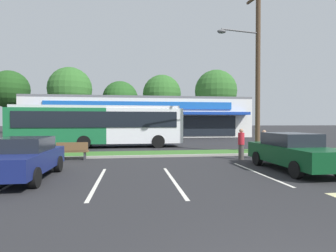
# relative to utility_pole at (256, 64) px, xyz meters

# --- Properties ---
(grass_median) EXTENTS (56.00, 2.20, 0.12)m
(grass_median) POSITION_rel_utility_pole_xyz_m (-5.91, 0.27, -5.62)
(grass_median) COLOR #386B28
(grass_median) RESTS_ON ground_plane
(curb_lip) EXTENTS (56.00, 0.24, 0.12)m
(curb_lip) POSITION_rel_utility_pole_xyz_m (-5.91, -0.95, -5.62)
(curb_lip) COLOR #99968C
(curb_lip) RESTS_ON ground_plane
(parking_stripe_1) EXTENTS (0.12, 4.80, 0.01)m
(parking_stripe_1) POSITION_rel_utility_pole_xyz_m (-9.02, -6.86, -5.67)
(parking_stripe_1) COLOR silver
(parking_stripe_1) RESTS_ON ground_plane
(parking_stripe_2) EXTENTS (0.12, 4.80, 0.01)m
(parking_stripe_2) POSITION_rel_utility_pole_xyz_m (-6.46, -7.03, -5.67)
(parking_stripe_2) COLOR silver
(parking_stripe_2) RESTS_ON ground_plane
(parking_stripe_3) EXTENTS (0.12, 4.80, 0.01)m
(parking_stripe_3) POSITION_rel_utility_pole_xyz_m (-2.91, -6.15, -5.67)
(parking_stripe_3) COLOR silver
(parking_stripe_3) RESTS_ON ground_plane
(storefront_building) EXTENTS (28.36, 14.08, 5.18)m
(storefront_building) POSITION_rel_utility_pole_xyz_m (-6.67, 22.63, -3.08)
(storefront_building) COLOR silver
(storefront_building) RESTS_ON ground_plane
(tree_far_left) EXTENTS (6.26, 6.26, 10.45)m
(tree_far_left) POSITION_rel_utility_pole_xyz_m (-27.84, 31.39, 1.62)
(tree_far_left) COLOR #473323
(tree_far_left) RESTS_ON ground_plane
(tree_left) EXTENTS (7.18, 7.18, 11.03)m
(tree_left) POSITION_rel_utility_pole_xyz_m (-17.97, 30.22, 1.75)
(tree_left) COLOR #473323
(tree_left) RESTS_ON ground_plane
(tree_mid_left) EXTENTS (6.42, 6.42, 9.35)m
(tree_mid_left) POSITION_rel_utility_pole_xyz_m (-9.86, 33.25, 0.45)
(tree_mid_left) COLOR #473323
(tree_mid_left) RESTS_ON ground_plane
(tree_mid) EXTENTS (7.04, 7.04, 10.61)m
(tree_mid) POSITION_rel_utility_pole_xyz_m (-2.25, 32.97, 1.40)
(tree_mid) COLOR #473323
(tree_mid) RESTS_ON ground_plane
(tree_mid_right) EXTENTS (7.38, 7.38, 11.09)m
(tree_mid_right) POSITION_rel_utility_pole_xyz_m (6.90, 29.35, 1.71)
(tree_mid_right) COLOR #473323
(tree_mid_right) RESTS_ON ground_plane
(utility_pole) EXTENTS (3.11, 2.39, 10.65)m
(utility_pole) POSITION_rel_utility_pole_xyz_m (0.00, 0.00, 0.00)
(utility_pole) COLOR #4C3826
(utility_pole) RESTS_ON ground_plane
(city_bus) EXTENTS (13.04, 2.81, 3.25)m
(city_bus) POSITION_rel_utility_pole_xyz_m (-10.39, 5.36, -3.91)
(city_bus) COLOR #196638
(city_bus) RESTS_ON ground_plane
(bus_stop_bench) EXTENTS (1.60, 0.45, 0.95)m
(bus_stop_bench) POSITION_rel_utility_pole_xyz_m (-10.96, -1.53, -5.17)
(bus_stop_bench) COLOR brown
(bus_stop_bench) RESTS_ON ground_plane
(car_1) EXTENTS (1.97, 4.75, 1.55)m
(car_1) POSITION_rel_utility_pole_xyz_m (-1.20, -5.84, -4.88)
(car_1) COLOR #0C3F1E
(car_1) RESTS_ON ground_plane
(car_2) EXTENTS (2.02, 4.28, 1.47)m
(car_2) POSITION_rel_utility_pole_xyz_m (-11.74, -6.10, -4.92)
(car_2) COLOR navy
(car_2) RESTS_ON ground_plane
(pedestrian_near_bench) EXTENTS (0.32, 0.32, 1.58)m
(pedestrian_near_bench) POSITION_rel_utility_pole_xyz_m (-0.77, -2.55, -4.89)
(pedestrian_near_bench) COLOR black
(pedestrian_near_bench) RESTS_ON ground_plane
(pedestrian_by_pole) EXTENTS (0.33, 0.33, 1.66)m
(pedestrian_by_pole) POSITION_rel_utility_pole_xyz_m (-2.06, -2.53, -4.84)
(pedestrian_by_pole) COLOR #47423D
(pedestrian_by_pole) RESTS_ON ground_plane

